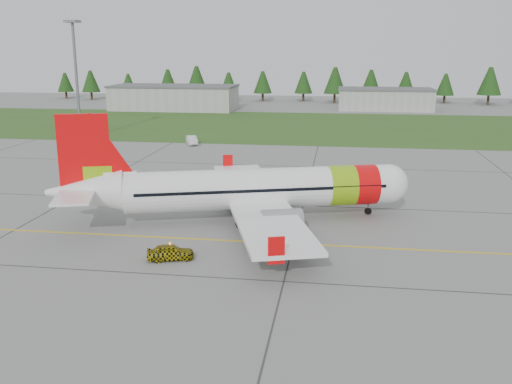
# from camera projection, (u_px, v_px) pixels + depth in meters

# --- Properties ---
(ground) EXTENTS (320.00, 320.00, 0.00)m
(ground) POSITION_uv_depth(u_px,v_px,m) (146.00, 274.00, 41.11)
(ground) COLOR gray
(ground) RESTS_ON ground
(aircraft) EXTENTS (33.01, 31.21, 10.28)m
(aircraft) POSITION_uv_depth(u_px,v_px,m) (252.00, 189.00, 53.39)
(aircraft) COLOR white
(aircraft) RESTS_ON ground
(follow_me_car) EXTENTS (1.61, 1.75, 3.60)m
(follow_me_car) POSITION_uv_depth(u_px,v_px,m) (170.00, 237.00, 43.38)
(follow_me_car) COLOR #CBB80B
(follow_me_car) RESTS_ON ground
(service_van) EXTENTS (2.01, 1.96, 4.48)m
(service_van) POSITION_uv_depth(u_px,v_px,m) (192.00, 131.00, 95.68)
(service_van) COLOR silver
(service_van) RESTS_ON ground
(grass_strip) EXTENTS (320.00, 50.00, 0.03)m
(grass_strip) POSITION_uv_depth(u_px,v_px,m) (275.00, 125.00, 119.75)
(grass_strip) COLOR #30561E
(grass_strip) RESTS_ON ground
(taxi_guideline) EXTENTS (120.00, 0.25, 0.02)m
(taxi_guideline) POSITION_uv_depth(u_px,v_px,m) (177.00, 238.00, 48.78)
(taxi_guideline) COLOR gold
(taxi_guideline) RESTS_ON ground
(hangar_west) EXTENTS (32.00, 14.00, 6.00)m
(hangar_west) POSITION_uv_depth(u_px,v_px,m) (174.00, 98.00, 150.12)
(hangar_west) COLOR #A8A8A3
(hangar_west) RESTS_ON ground
(hangar_east) EXTENTS (24.00, 12.00, 5.20)m
(hangar_east) POSITION_uv_depth(u_px,v_px,m) (385.00, 100.00, 150.09)
(hangar_east) COLOR #A8A8A3
(hangar_east) RESTS_ON ground
(floodlight_mast) EXTENTS (0.50, 0.50, 20.00)m
(floodlight_mast) POSITION_uv_depth(u_px,v_px,m) (77.00, 83.00, 98.82)
(floodlight_mast) COLOR slate
(floodlight_mast) RESTS_ON ground
(treeline) EXTENTS (160.00, 8.00, 10.00)m
(treeline) POSITION_uv_depth(u_px,v_px,m) (296.00, 85.00, 172.23)
(treeline) COLOR #1C3F14
(treeline) RESTS_ON ground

